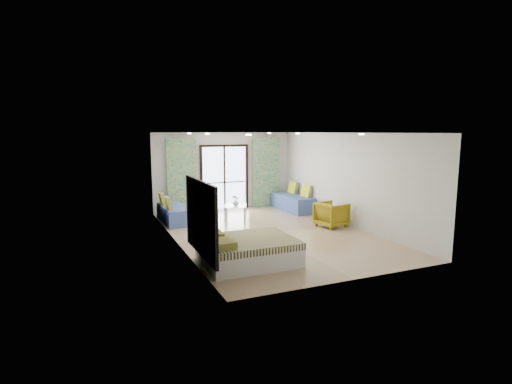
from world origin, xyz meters
name	(u,v)px	position (x,y,z in m)	size (l,w,h in m)	color
floor	(269,233)	(0.00, 0.00, 0.00)	(5.00, 7.50, 0.01)	#9E7F5E
ceiling	(269,133)	(0.00, 0.00, 2.70)	(5.00, 7.50, 0.01)	silver
wall_back	(224,171)	(0.00, 3.75, 1.35)	(5.00, 0.01, 2.70)	silver
wall_front	(357,209)	(0.00, -3.75, 1.35)	(5.00, 0.01, 2.70)	silver
wall_left	(176,189)	(-2.50, 0.00, 1.35)	(0.01, 7.50, 2.70)	silver
wall_right	(347,179)	(2.50, 0.00, 1.35)	(0.01, 7.50, 2.70)	silver
balcony_door	(224,174)	(0.00, 3.72, 1.26)	(1.76, 0.08, 2.28)	black
balcony_rail	(224,182)	(0.00, 3.73, 0.95)	(1.52, 0.03, 0.04)	#595451
curtain_left	(182,176)	(-1.55, 3.57, 1.25)	(1.00, 0.10, 2.50)	white
curtain_right	(266,173)	(1.55, 3.57, 1.25)	(1.00, 0.10, 2.50)	white
downlight_a	(249,135)	(-1.40, -2.00, 2.67)	(0.12, 0.12, 0.02)	#FFE0B2
downlight_b	(361,134)	(1.40, -2.00, 2.67)	(0.12, 0.12, 0.02)	#FFE0B2
downlight_c	(207,134)	(-1.40, 1.00, 2.67)	(0.12, 0.12, 0.02)	#FFE0B2
downlight_d	(298,134)	(1.40, 1.00, 2.67)	(0.12, 0.12, 0.02)	#FFE0B2
downlight_e	(189,133)	(-1.40, 3.00, 2.67)	(0.12, 0.12, 0.02)	#FFE0B2
downlight_f	(269,133)	(1.40, 3.00, 2.67)	(0.12, 0.12, 0.02)	#FFE0B2
headboard	(201,218)	(-2.46, -2.07, 1.05)	(0.06, 2.10, 1.50)	black
switch_plate	(185,207)	(-2.47, -0.82, 1.05)	(0.02, 0.10, 0.10)	silver
bed	(247,250)	(-1.48, -2.07, 0.27)	(1.90, 1.55, 0.65)	silver
daybed_left	(173,213)	(-2.12, 2.35, 0.27)	(0.74, 1.79, 0.87)	#3D5493
daybed_right	(293,202)	(2.12, 2.52, 0.29)	(0.82, 1.95, 0.95)	#3D5493
coffee_table	(235,207)	(-0.26, 1.92, 0.40)	(0.89, 0.89, 0.78)	silver
vase	(236,202)	(-0.25, 1.93, 0.55)	(0.19, 0.20, 0.19)	white
armchair	(332,213)	(1.98, -0.03, 0.39)	(0.77, 0.72, 0.79)	olive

